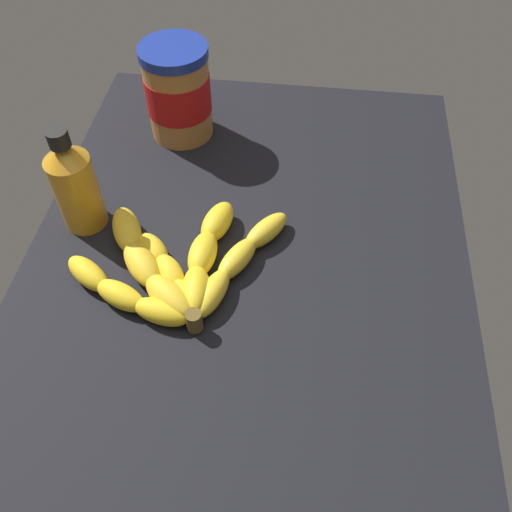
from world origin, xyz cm
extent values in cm
cube|color=black|center=(0.00, 0.00, -1.88)|extent=(82.04, 59.81, 3.76)
ellipsoid|color=yellow|center=(7.38, -3.35, 1.51)|extent=(8.42, 5.21, 3.02)
ellipsoid|color=yellow|center=(1.55, -1.02, 1.51)|extent=(8.40, 6.21, 3.02)
ellipsoid|color=yellow|center=(-3.85, 2.21, 1.51)|extent=(8.17, 7.04, 3.02)
ellipsoid|color=yellow|center=(7.41, -5.36, 1.80)|extent=(7.87, 4.64, 3.61)
ellipsoid|color=yellow|center=(1.51, -5.61, 1.80)|extent=(7.63, 4.05, 3.61)
ellipsoid|color=yellow|center=(-4.32, -4.65, 1.80)|extent=(8.11, 5.43, 3.61)
ellipsoid|color=yellow|center=(8.56, -6.72, 1.53)|extent=(6.57, 5.66, 3.07)
ellipsoid|color=yellow|center=(4.74, -9.38, 1.53)|extent=(6.48, 6.02, 3.07)
ellipsoid|color=yellow|center=(1.26, -12.47, 1.53)|extent=(6.29, 6.29, 3.07)
ellipsoid|color=yellow|center=(8.84, -8.46, 1.86)|extent=(8.04, 8.75, 3.72)
ellipsoid|color=yellow|center=(4.23, -13.10, 1.86)|extent=(8.74, 8.06, 3.72)
ellipsoid|color=yellow|center=(-1.28, -16.63, 1.86)|extent=(9.02, 6.99, 3.72)
ellipsoid|color=yellow|center=(10.93, -9.05, 1.56)|extent=(4.55, 7.79, 3.13)
ellipsoid|color=yellow|center=(9.18, -14.60, 1.56)|extent=(5.76, 7.95, 3.13)
ellipsoid|color=yellow|center=(6.36, -19.69, 1.56)|extent=(6.74, 7.79, 3.13)
cylinder|color=brown|center=(11.83, -4.72, 1.80)|extent=(2.00, 2.00, 3.00)
cylinder|color=#B27238|center=(-25.50, -14.11, 6.80)|extent=(9.98, 9.98, 13.60)
cylinder|color=#B71414|center=(-25.50, -14.11, 7.48)|extent=(10.18, 10.18, 6.12)
cylinder|color=navy|center=(-25.50, -14.11, 14.38)|extent=(10.41, 10.41, 1.54)
cylinder|color=orange|center=(-3.93, -23.54, 5.64)|extent=(5.95, 5.95, 11.29)
cone|color=orange|center=(-3.93, -23.54, 12.46)|extent=(5.95, 5.95, 2.34)
cylinder|color=black|center=(-3.93, -23.54, 14.77)|extent=(2.73, 2.73, 2.28)
camera|label=1|loc=(45.24, 6.86, 57.00)|focal=37.94mm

